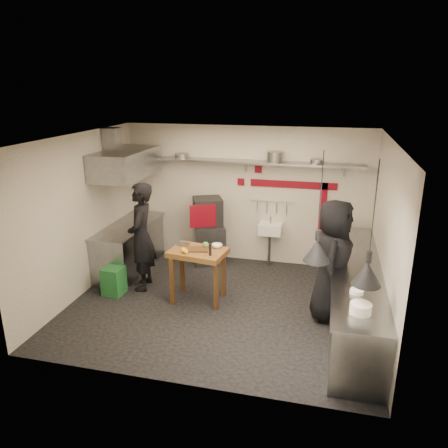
% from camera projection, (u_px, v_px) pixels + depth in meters
% --- Properties ---
extents(floor, '(5.00, 5.00, 0.00)m').
position_uv_depth(floor, '(221.00, 305.00, 7.41)').
color(floor, black).
rests_on(floor, ground).
extents(ceiling, '(5.00, 5.00, 0.00)m').
position_uv_depth(ceiling, '(220.00, 138.00, 6.54)').
color(ceiling, beige).
rests_on(ceiling, floor).
extents(wall_back, '(5.00, 0.04, 2.80)m').
position_uv_depth(wall_back, '(246.00, 195.00, 8.91)').
color(wall_back, silver).
rests_on(wall_back, floor).
extents(wall_front, '(5.00, 0.04, 2.80)m').
position_uv_depth(wall_front, '(176.00, 282.00, 5.03)').
color(wall_front, silver).
rests_on(wall_front, floor).
extents(wall_left, '(0.04, 4.20, 2.80)m').
position_uv_depth(wall_left, '(81.00, 216.00, 7.54)').
color(wall_left, silver).
rests_on(wall_left, floor).
extents(wall_right, '(0.04, 4.20, 2.80)m').
position_uv_depth(wall_right, '(385.00, 239.00, 6.40)').
color(wall_right, silver).
rests_on(wall_right, floor).
extents(red_band_horiz, '(1.70, 0.02, 0.14)m').
position_uv_depth(red_band_horiz, '(293.00, 185.00, 8.59)').
color(red_band_horiz, maroon).
rests_on(red_band_horiz, wall_back).
extents(red_band_vert, '(0.14, 0.02, 1.10)m').
position_uv_depth(red_band_vert, '(323.00, 210.00, 8.60)').
color(red_band_vert, maroon).
rests_on(red_band_vert, wall_back).
extents(red_tile_a, '(0.14, 0.02, 0.14)m').
position_uv_depth(red_tile_a, '(258.00, 169.00, 8.67)').
color(red_tile_a, maroon).
rests_on(red_tile_a, wall_back).
extents(red_tile_b, '(0.14, 0.02, 0.14)m').
position_uv_depth(red_tile_b, '(241.00, 182.00, 8.83)').
color(red_tile_b, maroon).
rests_on(red_tile_b, wall_back).
extents(back_shelf, '(4.60, 0.34, 0.04)m').
position_uv_depth(back_shelf, '(245.00, 162.00, 8.52)').
color(back_shelf, slate).
rests_on(back_shelf, wall_back).
extents(shelf_bracket_left, '(0.04, 0.06, 0.24)m').
position_uv_depth(shelf_bracket_left, '(157.00, 162.00, 9.13)').
color(shelf_bracket_left, slate).
rests_on(shelf_bracket_left, wall_back).
extents(shelf_bracket_mid, '(0.04, 0.06, 0.24)m').
position_uv_depth(shelf_bracket_mid, '(246.00, 165.00, 8.69)').
color(shelf_bracket_mid, slate).
rests_on(shelf_bracket_mid, wall_back).
extents(shelf_bracket_right, '(0.04, 0.06, 0.24)m').
position_uv_depth(shelf_bracket_right, '(344.00, 170.00, 8.26)').
color(shelf_bracket_right, slate).
rests_on(shelf_bracket_right, wall_back).
extents(pan_far_left, '(0.36, 0.36, 0.09)m').
position_uv_depth(pan_far_left, '(182.00, 156.00, 8.80)').
color(pan_far_left, slate).
rests_on(pan_far_left, back_shelf).
extents(pan_mid_left, '(0.29, 0.29, 0.07)m').
position_uv_depth(pan_mid_left, '(182.00, 156.00, 8.80)').
color(pan_mid_left, slate).
rests_on(pan_mid_left, back_shelf).
extents(stock_pot, '(0.40, 0.40, 0.20)m').
position_uv_depth(stock_pot, '(275.00, 157.00, 8.35)').
color(stock_pot, slate).
rests_on(stock_pot, back_shelf).
extents(pan_right, '(0.30, 0.30, 0.08)m').
position_uv_depth(pan_right, '(316.00, 162.00, 8.19)').
color(pan_right, slate).
rests_on(pan_right, back_shelf).
extents(oven_stand, '(0.80, 0.77, 0.80)m').
position_uv_depth(oven_stand, '(209.00, 244.00, 9.06)').
color(oven_stand, slate).
rests_on(oven_stand, floor).
extents(combi_oven, '(0.72, 0.71, 0.58)m').
position_uv_depth(combi_oven, '(208.00, 212.00, 8.87)').
color(combi_oven, black).
rests_on(combi_oven, oven_stand).
extents(oven_door, '(0.49, 0.24, 0.46)m').
position_uv_depth(oven_door, '(203.00, 216.00, 8.59)').
color(oven_door, maroon).
rests_on(oven_door, combi_oven).
extents(oven_glass, '(0.33, 0.16, 0.34)m').
position_uv_depth(oven_glass, '(203.00, 216.00, 8.60)').
color(oven_glass, black).
rests_on(oven_glass, oven_door).
extents(hand_sink, '(0.46, 0.34, 0.22)m').
position_uv_depth(hand_sink, '(270.00, 229.00, 8.81)').
color(hand_sink, white).
rests_on(hand_sink, wall_back).
extents(sink_tap, '(0.03, 0.03, 0.14)m').
position_uv_depth(sink_tap, '(271.00, 220.00, 8.76)').
color(sink_tap, slate).
rests_on(sink_tap, hand_sink).
extents(sink_drain, '(0.06, 0.06, 0.66)m').
position_uv_depth(sink_drain, '(269.00, 250.00, 8.91)').
color(sink_drain, slate).
rests_on(sink_drain, floor).
extents(utensil_rail, '(0.90, 0.02, 0.02)m').
position_uv_depth(utensil_rail, '(272.00, 201.00, 8.78)').
color(utensil_rail, slate).
rests_on(utensil_rail, wall_back).
extents(counter_right, '(0.70, 3.80, 0.90)m').
position_uv_depth(counter_right, '(355.00, 295.00, 6.78)').
color(counter_right, slate).
rests_on(counter_right, floor).
extents(counter_right_top, '(0.76, 3.90, 0.03)m').
position_uv_depth(counter_right_top, '(357.00, 267.00, 6.63)').
color(counter_right_top, slate).
rests_on(counter_right_top, counter_right).
extents(plate_stack, '(0.28, 0.28, 0.13)m').
position_uv_depth(plate_stack, '(361.00, 308.00, 5.27)').
color(plate_stack, white).
rests_on(plate_stack, counter_right_top).
extents(small_bowl_right, '(0.22, 0.22, 0.05)m').
position_uv_depth(small_bowl_right, '(357.00, 291.00, 5.79)').
color(small_bowl_right, white).
rests_on(small_bowl_right, counter_right_top).
extents(counter_left, '(0.70, 1.90, 0.90)m').
position_uv_depth(counter_left, '(130.00, 248.00, 8.73)').
color(counter_left, slate).
rests_on(counter_left, floor).
extents(counter_left_top, '(0.76, 2.00, 0.03)m').
position_uv_depth(counter_left_top, '(128.00, 226.00, 8.58)').
color(counter_left_top, slate).
rests_on(counter_left_top, counter_left).
extents(extractor_hood, '(0.78, 1.60, 0.50)m').
position_uv_depth(extractor_hood, '(126.00, 163.00, 8.19)').
color(extractor_hood, slate).
rests_on(extractor_hood, ceiling).
extents(hood_duct, '(0.28, 0.28, 0.50)m').
position_uv_depth(hood_duct, '(112.00, 141.00, 8.12)').
color(hood_duct, slate).
rests_on(hood_duct, ceiling).
extents(green_bin, '(0.36, 0.36, 0.50)m').
position_uv_depth(green_bin, '(114.00, 281.00, 7.72)').
color(green_bin, '#1E632D').
rests_on(green_bin, floor).
extents(prep_table, '(1.00, 0.76, 0.92)m').
position_uv_depth(prep_table, '(198.00, 275.00, 7.45)').
color(prep_table, brown).
rests_on(prep_table, floor).
extents(cutting_board, '(0.40, 0.32, 0.02)m').
position_uv_depth(cutting_board, '(198.00, 249.00, 7.31)').
color(cutting_board, '#4B2E17').
rests_on(cutting_board, prep_table).
extents(pepper_mill, '(0.05, 0.05, 0.20)m').
position_uv_depth(pepper_mill, '(210.00, 250.00, 7.05)').
color(pepper_mill, black).
rests_on(pepper_mill, prep_table).
extents(lemon_a, '(0.11, 0.11, 0.09)m').
position_uv_depth(lemon_a, '(183.00, 250.00, 7.20)').
color(lemon_a, '#FEB01E').
rests_on(lemon_a, prep_table).
extents(lemon_b, '(0.10, 0.10, 0.08)m').
position_uv_depth(lemon_b, '(186.00, 252.00, 7.14)').
color(lemon_b, '#FEB01E').
rests_on(lemon_b, prep_table).
extents(veg_ball, '(0.15, 0.15, 0.11)m').
position_uv_depth(veg_ball, '(206.00, 245.00, 7.40)').
color(veg_ball, '#518539').
rests_on(veg_ball, prep_table).
extents(steel_tray, '(0.19, 0.13, 0.03)m').
position_uv_depth(steel_tray, '(183.00, 244.00, 7.53)').
color(steel_tray, slate).
rests_on(steel_tray, prep_table).
extents(bowl, '(0.24, 0.24, 0.06)m').
position_uv_depth(bowl, '(217.00, 246.00, 7.42)').
color(bowl, white).
rests_on(bowl, prep_table).
extents(heat_lamp_near, '(0.46, 0.46, 1.48)m').
position_uv_depth(heat_lamp_near, '(320.00, 208.00, 5.61)').
color(heat_lamp_near, black).
rests_on(heat_lamp_near, ceiling).
extents(heat_lamp_far, '(0.43, 0.43, 1.52)m').
position_uv_depth(heat_lamp_far, '(373.00, 225.00, 5.01)').
color(heat_lamp_far, black).
rests_on(heat_lamp_far, ceiling).
extents(chef_left, '(0.61, 0.80, 1.96)m').
position_uv_depth(chef_left, '(141.00, 237.00, 7.75)').
color(chef_left, black).
rests_on(chef_left, floor).
extents(chef_right, '(0.72, 1.01, 1.95)m').
position_uv_depth(chef_right, '(333.00, 261.00, 6.73)').
color(chef_right, black).
rests_on(chef_right, floor).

